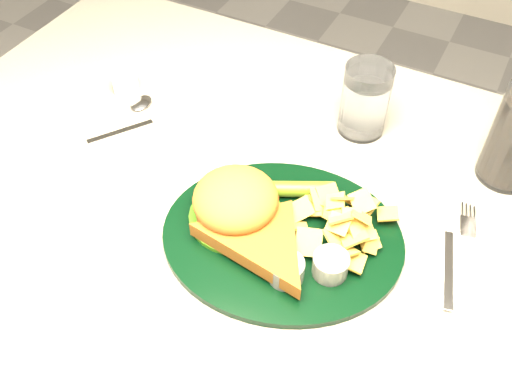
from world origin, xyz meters
TOP-DOWN VIEW (x-y plane):
  - table at (0.00, 0.00)m, footprint 1.20×0.80m
  - dinner_plate at (0.05, -0.06)m, footprint 0.39×0.35m
  - water_glass at (0.06, 0.20)m, footprint 0.09×0.09m
  - fork_napkin at (0.26, 0.00)m, footprint 0.16×0.19m
  - spoon at (-0.28, 0.02)m, footprint 0.12×0.14m
  - ramekin at (-0.33, 0.11)m, footprint 0.06×0.06m

SIDE VIEW (x-z plane):
  - table at x=0.00m, z-range 0.00..0.75m
  - spoon at x=-0.28m, z-range 0.75..0.76m
  - fork_napkin at x=0.26m, z-range 0.75..0.76m
  - ramekin at x=-0.33m, z-range 0.75..0.78m
  - dinner_plate at x=0.05m, z-range 0.75..0.82m
  - water_glass at x=0.06m, z-range 0.75..0.87m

